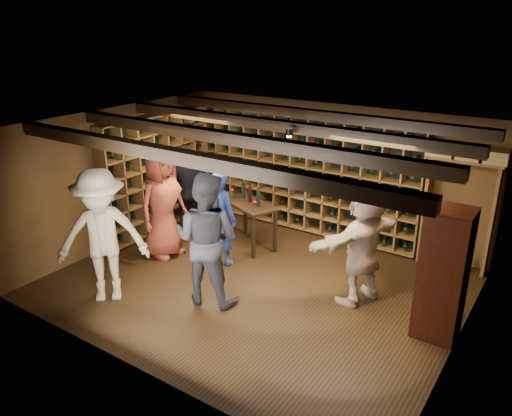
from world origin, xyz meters
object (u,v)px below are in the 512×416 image
Objects in this scene: display_cabinet at (442,277)px; man_grey_suit at (206,239)px; guest_red_floral at (163,203)px; guest_beige at (363,243)px; man_blue_shirt at (221,218)px; tasting_table at (249,208)px; guest_khaki at (102,236)px; guest_woman_black at (188,192)px.

display_cabinet is 3.21m from man_grey_suit.
man_grey_suit is (-3.05, -0.99, 0.13)m from display_cabinet.
guest_beige is at bearing -78.40° from guest_red_floral.
man_blue_shirt is 0.83m from tasting_table.
guest_khaki is 1.64× the size of tasting_table.
guest_red_floral is 3.48m from guest_beige.
guest_woman_black is 3.65m from guest_beige.
guest_woman_black is at bearing -55.37° from man_grey_suit.
guest_khaki reaches higher than display_cabinet.
display_cabinet is 0.98× the size of guest_woman_black.
guest_red_floral is at bearing -38.46° from man_grey_suit.
guest_red_floral reaches higher than man_blue_shirt.
guest_khaki is 1.08× the size of guest_beige.
man_grey_suit is 1.77m from guest_red_floral.
guest_woman_black is at bearing 57.75° from guest_khaki.
man_blue_shirt is at bearing 100.27° from guest_woman_black.
man_grey_suit reaches higher than guest_woman_black.
man_blue_shirt is (-3.63, 0.09, -0.04)m from display_cabinet.
man_blue_shirt is at bearing -66.43° from guest_beige.
guest_khaki is (-1.27, -0.79, 0.02)m from man_grey_suit.
guest_beige is (-1.19, 0.25, 0.07)m from display_cabinet.
display_cabinet is 0.90× the size of guest_red_floral.
guest_beige is (1.86, 1.25, -0.06)m from man_grey_suit.
guest_woman_black is 2.48m from guest_khaki.
guest_woman_black reaches higher than display_cabinet.
tasting_table is (-2.44, 0.67, -0.19)m from guest_beige.
guest_red_floral is (-4.64, -0.22, 0.11)m from display_cabinet.
tasting_table is at bearing 138.47° from guest_woman_black.
guest_woman_black reaches higher than tasting_table.
display_cabinet is 1.08× the size of man_blue_shirt.
tasting_table is at bearing -85.71° from man_grey_suit.
guest_red_floral is at bearing -108.19° from tasting_table.
tasting_table is (-0.00, 0.83, -0.08)m from man_blue_shirt.
guest_beige is at bearing 167.94° from display_cabinet.
man_grey_suit reaches higher than guest_beige.
display_cabinet reaches higher than man_blue_shirt.
man_grey_suit is (0.58, -1.08, 0.17)m from man_blue_shirt.
man_grey_suit is at bearing -161.97° from display_cabinet.
man_grey_suit is 1.06× the size of guest_beige.
guest_khaki is at bearing -81.07° from tasting_table.
guest_khaki is (0.32, -1.56, 0.03)m from guest_red_floral.
guest_beige is 2.54m from tasting_table.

